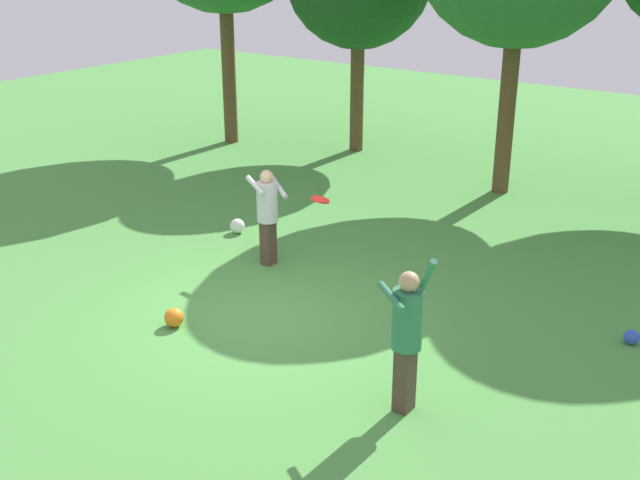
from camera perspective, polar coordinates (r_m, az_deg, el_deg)
The scene contains 7 objects.
ground_plane at distance 11.17m, azimuth -4.19°, elevation -5.53°, with size 40.00×40.00×0.00m, color #4C9342.
person_thrower at distance 8.65m, azimuth 6.34°, elevation -6.50°, with size 0.67×0.67×1.89m.
person_catcher at distance 12.54m, azimuth -3.85°, elevation 2.24°, with size 0.69×0.66×1.59m.
frisbee at distance 10.93m, azimuth 0.01°, elevation 2.96°, with size 0.38×0.38×0.08m.
ball_orange at distance 10.98m, azimuth -10.59°, elevation -5.57°, with size 0.27×0.27×0.27m, color orange.
ball_blue at distance 11.15m, azimuth 21.73°, elevation -6.58°, with size 0.21×0.21×0.21m, color blue.
ball_white at distance 14.20m, azimuth -6.04°, elevation 1.02°, with size 0.27×0.27×0.27m, color white.
Camera 1 is at (6.47, -7.58, 5.04)m, focal length 43.95 mm.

